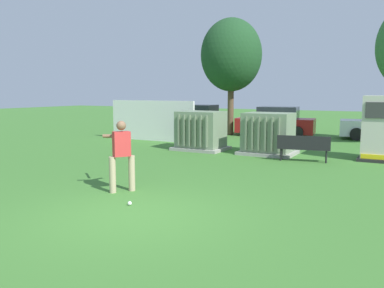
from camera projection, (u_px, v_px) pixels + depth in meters
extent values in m
plane|color=#3D752D|center=(131.00, 216.00, 7.91)|extent=(96.00, 96.00, 0.00)
cube|color=white|center=(152.00, 121.00, 20.10)|extent=(4.80, 0.12, 2.00)
cube|color=#9E9B93|center=(201.00, 148.00, 17.00)|extent=(2.10, 1.70, 0.12)
cube|color=gray|center=(201.00, 129.00, 16.89)|extent=(1.80, 1.40, 1.50)
cube|color=#63755B|center=(179.00, 130.00, 16.54)|extent=(0.06, 0.12, 1.27)
cube|color=#63755B|center=(184.00, 130.00, 16.42)|extent=(0.06, 0.12, 1.27)
cube|color=#63755B|center=(190.00, 131.00, 16.29)|extent=(0.06, 0.12, 1.27)
cube|color=#63755B|center=(195.00, 131.00, 16.17)|extent=(0.06, 0.12, 1.27)
cube|color=#63755B|center=(201.00, 131.00, 16.05)|extent=(0.06, 0.12, 1.27)
cube|color=#63755B|center=(206.00, 131.00, 15.93)|extent=(0.06, 0.12, 1.27)
cube|color=#9E9B93|center=(268.00, 153.00, 15.80)|extent=(2.10, 1.70, 0.12)
cube|color=gray|center=(268.00, 132.00, 15.70)|extent=(1.80, 1.40, 1.50)
cube|color=#63755B|center=(246.00, 133.00, 15.34)|extent=(0.06, 0.12, 1.27)
cube|color=#63755B|center=(252.00, 133.00, 15.22)|extent=(0.06, 0.12, 1.27)
cube|color=#63755B|center=(259.00, 134.00, 15.09)|extent=(0.06, 0.12, 1.27)
cube|color=#63755B|center=(265.00, 134.00, 14.97)|extent=(0.06, 0.12, 1.27)
cube|color=#63755B|center=(272.00, 134.00, 14.85)|extent=(0.06, 0.12, 1.27)
cube|color=#63755B|center=(279.00, 135.00, 14.73)|extent=(0.06, 0.12, 1.27)
cube|color=#262626|center=(383.00, 159.00, 14.32)|extent=(1.60, 1.40, 0.10)
cube|color=beige|center=(384.00, 127.00, 14.17)|extent=(1.40, 1.20, 2.20)
cube|color=#383838|center=(384.00, 110.00, 13.55)|extent=(1.19, 0.04, 0.55)
cube|color=yellow|center=(382.00, 157.00, 13.76)|extent=(1.33, 0.04, 0.16)
cube|color=black|center=(304.00, 149.00, 14.12)|extent=(1.84, 0.68, 0.05)
cube|color=black|center=(303.00, 142.00, 13.92)|extent=(1.78, 0.32, 0.44)
cylinder|color=black|center=(282.00, 154.00, 14.54)|extent=(0.06, 0.06, 0.42)
cylinder|color=black|center=(326.00, 156.00, 14.03)|extent=(0.06, 0.06, 0.42)
cylinder|color=black|center=(281.00, 155.00, 14.28)|extent=(0.06, 0.06, 0.42)
cylinder|color=black|center=(326.00, 157.00, 13.77)|extent=(0.06, 0.06, 0.42)
cylinder|color=tan|center=(113.00, 175.00, 9.70)|extent=(0.16, 0.16, 0.88)
cylinder|color=tan|center=(132.00, 173.00, 9.90)|extent=(0.16, 0.16, 0.88)
cube|color=red|center=(122.00, 144.00, 9.71)|extent=(0.43, 0.46, 0.60)
sphere|color=brown|center=(121.00, 126.00, 9.65)|extent=(0.23, 0.23, 0.23)
cylinder|color=brown|center=(114.00, 136.00, 9.98)|extent=(0.50, 0.38, 0.09)
cylinder|color=brown|center=(121.00, 136.00, 10.06)|extent=(0.24, 0.54, 0.09)
cylinder|color=#A5723F|center=(111.00, 136.00, 10.64)|extent=(0.72, 0.55, 0.21)
sphere|color=#A5723F|center=(115.00, 135.00, 10.25)|extent=(0.08, 0.08, 0.08)
sphere|color=white|center=(130.00, 203.00, 8.66)|extent=(0.09, 0.09, 0.09)
cylinder|color=brown|center=(231.00, 111.00, 22.74)|extent=(0.34, 0.34, 2.75)
ellipsoid|color=#1E4723|center=(231.00, 55.00, 22.34)|extent=(3.39, 3.39, 4.02)
cube|color=maroon|center=(197.00, 121.00, 25.52)|extent=(4.24, 1.80, 0.80)
cube|color=#262B33|center=(199.00, 110.00, 25.36)|extent=(2.14, 1.61, 0.64)
cylinder|color=black|center=(172.00, 125.00, 25.39)|extent=(0.65, 0.24, 0.64)
cylinder|color=black|center=(185.00, 124.00, 26.89)|extent=(0.65, 0.24, 0.64)
cylinder|color=black|center=(210.00, 127.00, 24.21)|extent=(0.65, 0.24, 0.64)
cylinder|color=black|center=(221.00, 125.00, 25.71)|extent=(0.65, 0.24, 0.64)
cube|color=maroon|center=(275.00, 125.00, 22.28)|extent=(4.38, 2.21, 0.80)
cube|color=#262B33|center=(278.00, 112.00, 22.14)|extent=(2.28, 1.81, 0.64)
cylinder|color=black|center=(248.00, 131.00, 22.01)|extent=(0.66, 0.30, 0.64)
cylinder|color=black|center=(255.00, 128.00, 23.58)|extent=(0.66, 0.30, 0.64)
cylinder|color=black|center=(297.00, 132.00, 21.06)|extent=(0.66, 0.30, 0.64)
cylinder|color=black|center=(301.00, 130.00, 22.63)|extent=(0.66, 0.30, 0.64)
cube|color=silver|center=(384.00, 128.00, 20.43)|extent=(4.39, 2.26, 0.80)
cylinder|color=black|center=(356.00, 134.00, 20.14)|extent=(0.66, 0.31, 0.64)
cylinder|color=black|center=(356.00, 131.00, 21.71)|extent=(0.66, 0.31, 0.64)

